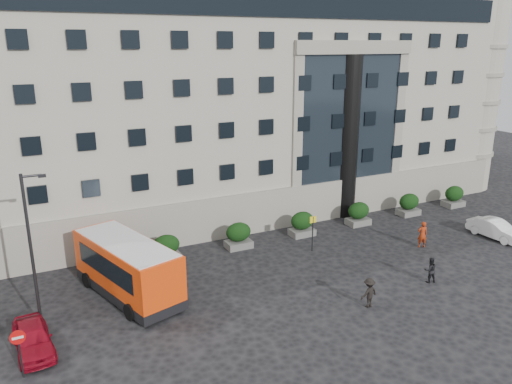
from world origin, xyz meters
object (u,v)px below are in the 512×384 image
at_px(pedestrian_a, 422,234).
at_px(pedestrian_b, 430,270).
at_px(bus_stop_sign, 313,227).
at_px(minibus, 127,266).
at_px(hedge_d, 359,213).
at_px(parked_car_a, 33,338).
at_px(no_entry_sign, 19,344).
at_px(hedge_a, 166,248).
at_px(pedestrian_c, 369,293).
at_px(hedge_b, 239,235).
at_px(hedge_f, 454,196).
at_px(hedge_c, 302,224).
at_px(street_lamp, 32,246).
at_px(white_taxi, 496,229).
at_px(hedge_e, 409,204).

height_order(pedestrian_a, pedestrian_b, pedestrian_a).
height_order(bus_stop_sign, minibus, minibus).
bearing_deg(hedge_d, parked_car_a, -163.95).
bearing_deg(no_entry_sign, hedge_a, 44.48).
relative_size(pedestrian_b, pedestrian_c, 0.93).
height_order(hedge_b, hedge_f, same).
bearing_deg(hedge_b, hedge_c, 0.00).
bearing_deg(street_lamp, hedge_c, 14.67).
height_order(street_lamp, white_taxi, street_lamp).
bearing_deg(pedestrian_b, hedge_c, -56.33).
bearing_deg(bus_stop_sign, no_entry_sign, -161.92).
bearing_deg(hedge_f, parked_car_a, -168.64).
relative_size(white_taxi, pedestrian_a, 2.18).
distance_m(hedge_b, hedge_c, 5.20).
bearing_deg(pedestrian_a, hedge_d, -57.63).
bearing_deg(hedge_d, hedge_e, 0.00).
bearing_deg(white_taxi, hedge_b, 155.04).
distance_m(hedge_d, pedestrian_b, 10.19).
relative_size(pedestrian_a, pedestrian_b, 1.21).
height_order(street_lamp, pedestrian_b, street_lamp).
bearing_deg(hedge_b, minibus, -157.92).
relative_size(no_entry_sign, white_taxi, 0.56).
bearing_deg(hedge_d, pedestrian_b, -103.28).
xyz_separation_m(white_taxi, pedestrian_c, (-14.79, -3.83, 0.16)).
relative_size(no_entry_sign, minibus, 0.28).
bearing_deg(hedge_c, hedge_d, 0.00).
xyz_separation_m(minibus, pedestrian_c, (11.34, -7.20, -0.94)).
bearing_deg(pedestrian_c, hedge_a, -60.40).
height_order(street_lamp, pedestrian_c, street_lamp).
xyz_separation_m(hedge_e, hedge_f, (5.20, 0.00, 0.00)).
bearing_deg(bus_stop_sign, pedestrian_a, -21.55).
distance_m(hedge_a, pedestrian_a, 17.69).
distance_m(pedestrian_b, pedestrian_c, 5.21).
height_order(no_entry_sign, pedestrian_c, no_entry_sign).
distance_m(hedge_c, pedestrian_a, 8.52).
relative_size(hedge_b, hedge_f, 1.00).
bearing_deg(street_lamp, pedestrian_a, -2.01).
relative_size(hedge_d, hedge_e, 1.00).
bearing_deg(bus_stop_sign, hedge_b, 146.93).
xyz_separation_m(bus_stop_sign, minibus, (-12.75, -0.63, 0.05)).
bearing_deg(pedestrian_b, pedestrian_a, -111.89).
height_order(hedge_f, white_taxi, hedge_f).
relative_size(white_taxi, pedestrian_c, 2.47).
bearing_deg(street_lamp, hedge_d, 11.53).
xyz_separation_m(no_entry_sign, pedestrian_a, (25.76, 3.17, -0.70)).
bearing_deg(bus_stop_sign, white_taxi, -16.65).
height_order(hedge_c, no_entry_sign, no_entry_sign).
bearing_deg(street_lamp, bus_stop_sign, 6.54).
xyz_separation_m(white_taxi, pedestrian_b, (-9.62, -3.12, 0.10)).
distance_m(hedge_a, hedge_e, 20.80).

